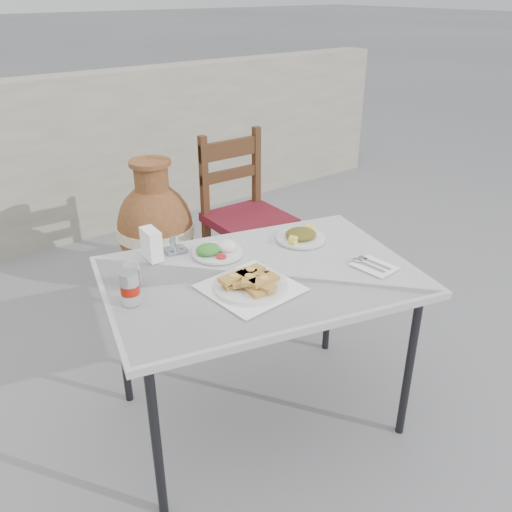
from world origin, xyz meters
TOP-DOWN VIEW (x-y plane):
  - ground at (0.00, 0.00)m, footprint 80.00×80.00m
  - cafe_table at (-0.12, 0.05)m, footprint 1.38×1.10m
  - pide_plate at (-0.22, -0.02)m, footprint 0.34×0.34m
  - salad_rice_plate at (-0.16, 0.29)m, footprint 0.22×0.22m
  - salad_chopped_plate at (0.22, 0.19)m, footprint 0.22×0.22m
  - soda_can at (-0.62, 0.15)m, footprint 0.07×0.07m
  - cola_glass at (-0.56, 0.27)m, footprint 0.06×0.06m
  - napkin_holder at (-0.40, 0.42)m, footprint 0.07×0.11m
  - condiment_caddy at (-0.29, 0.43)m, footprint 0.10×0.08m
  - cutlery_napkin at (0.28, -0.18)m, footprint 0.14×0.18m
  - chair at (0.51, 1.01)m, footprint 0.45×0.45m
  - terracotta_urn at (0.10, 1.40)m, footprint 0.48×0.48m
  - back_wall at (0.00, 2.50)m, footprint 6.00×0.25m

SIDE VIEW (x-z plane):
  - ground at x=0.00m, z-range 0.00..0.00m
  - terracotta_urn at x=0.10m, z-range -0.03..0.81m
  - chair at x=0.51m, z-range 0.02..1.01m
  - back_wall at x=0.00m, z-range 0.00..1.20m
  - cafe_table at x=-0.12m, z-range 0.32..1.06m
  - cutlery_napkin at x=0.28m, z-range 0.74..0.75m
  - salad_chopped_plate at x=0.22m, z-range 0.74..0.78m
  - salad_rice_plate at x=-0.16m, z-range 0.73..0.79m
  - condiment_caddy at x=-0.29m, z-range 0.73..0.79m
  - pide_plate at x=-0.22m, z-range 0.74..0.80m
  - cola_glass at x=-0.56m, z-range 0.73..0.82m
  - soda_can at x=-0.62m, z-range 0.74..0.86m
  - napkin_holder at x=-0.40m, z-range 0.74..0.87m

